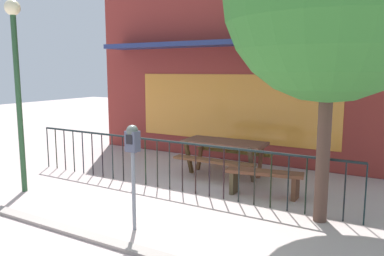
# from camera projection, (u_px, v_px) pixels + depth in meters

# --- Properties ---
(ground) EXTENTS (40.00, 40.00, 0.00)m
(ground) POSITION_uv_depth(u_px,v_px,m) (111.00, 218.00, 6.04)
(ground) COLOR #B6A29D
(pub_storefront) EXTENTS (8.31, 1.31, 4.93)m
(pub_storefront) POSITION_uv_depth(u_px,v_px,m) (236.00, 64.00, 9.76)
(pub_storefront) COLOR #531A1F
(pub_storefront) RESTS_ON ground
(patio_fence_front) EXTENTS (7.00, 0.04, 0.97)m
(patio_fence_front) POSITION_uv_depth(u_px,v_px,m) (169.00, 156.00, 7.39)
(patio_fence_front) COLOR black
(patio_fence_front) RESTS_ON ground
(picnic_table_left) EXTENTS (1.82, 1.39, 0.79)m
(picnic_table_left) POSITION_uv_depth(u_px,v_px,m) (224.00, 148.00, 8.38)
(picnic_table_left) COLOR brown
(picnic_table_left) RESTS_ON ground
(patio_bench) EXTENTS (1.44, 0.58, 0.48)m
(patio_bench) POSITION_uv_depth(u_px,v_px,m) (264.00, 178.00, 7.02)
(patio_bench) COLOR brown
(patio_bench) RESTS_ON ground
(parking_meter_near) EXTENTS (0.18, 0.17, 1.55)m
(parking_meter_near) POSITION_uv_depth(u_px,v_px,m) (133.00, 150.00, 5.41)
(parking_meter_near) COLOR slate
(parking_meter_near) RESTS_ON ground
(street_lamp) EXTENTS (0.28, 0.28, 3.56)m
(street_lamp) POSITION_uv_depth(u_px,v_px,m) (16.00, 67.00, 7.02)
(street_lamp) COLOR #244829
(street_lamp) RESTS_ON ground
(curb_edge) EXTENTS (11.63, 0.20, 0.11)m
(curb_edge) POSITION_uv_depth(u_px,v_px,m) (76.00, 234.00, 5.43)
(curb_edge) COLOR gray
(curb_edge) RESTS_ON ground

